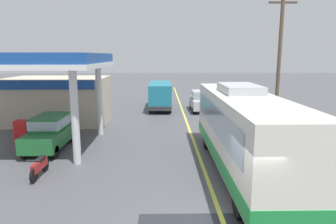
{
  "coord_description": "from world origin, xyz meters",
  "views": [
    {
      "loc": [
        -1.82,
        -8.12,
        4.98
      ],
      "look_at": [
        -1.5,
        10.0,
        1.6
      ],
      "focal_mm": 32.47,
      "sensor_mm": 36.0,
      "label": 1
    }
  ],
  "objects_px": {
    "coach_bus_main": "(244,132)",
    "car_at_pump": "(50,130)",
    "car_trailing_behind_bus": "(201,100)",
    "pedestrian_near_pump": "(69,125)",
    "minibus_opposing_lane": "(160,93)",
    "motorcycle_parked_forecourt": "(40,166)"
  },
  "relations": [
    {
      "from": "coach_bus_main",
      "to": "car_at_pump",
      "type": "distance_m",
      "value": 10.13
    },
    {
      "from": "car_at_pump",
      "to": "car_trailing_behind_bus",
      "type": "bearing_deg",
      "value": 50.13
    },
    {
      "from": "car_trailing_behind_bus",
      "to": "car_at_pump",
      "type": "bearing_deg",
      "value": -129.87
    },
    {
      "from": "car_at_pump",
      "to": "pedestrian_near_pump",
      "type": "xyz_separation_m",
      "value": [
        0.46,
        1.77,
        -0.08
      ]
    },
    {
      "from": "minibus_opposing_lane",
      "to": "pedestrian_near_pump",
      "type": "distance_m",
      "value": 11.93
    },
    {
      "from": "coach_bus_main",
      "to": "minibus_opposing_lane",
      "type": "bearing_deg",
      "value": 103.33
    },
    {
      "from": "minibus_opposing_lane",
      "to": "motorcycle_parked_forecourt",
      "type": "height_order",
      "value": "minibus_opposing_lane"
    },
    {
      "from": "coach_bus_main",
      "to": "car_trailing_behind_bus",
      "type": "relative_size",
      "value": 2.63
    },
    {
      "from": "minibus_opposing_lane",
      "to": "car_trailing_behind_bus",
      "type": "bearing_deg",
      "value": -15.66
    },
    {
      "from": "car_at_pump",
      "to": "car_trailing_behind_bus",
      "type": "height_order",
      "value": "same"
    },
    {
      "from": "pedestrian_near_pump",
      "to": "motorcycle_parked_forecourt",
      "type": "bearing_deg",
      "value": -85.34
    },
    {
      "from": "coach_bus_main",
      "to": "car_at_pump",
      "type": "bearing_deg",
      "value": 160.83
    },
    {
      "from": "car_at_pump",
      "to": "minibus_opposing_lane",
      "type": "distance_m",
      "value": 13.72
    },
    {
      "from": "minibus_opposing_lane",
      "to": "pedestrian_near_pump",
      "type": "relative_size",
      "value": 3.69
    },
    {
      "from": "pedestrian_near_pump",
      "to": "car_trailing_behind_bus",
      "type": "relative_size",
      "value": 0.4
    },
    {
      "from": "coach_bus_main",
      "to": "car_at_pump",
      "type": "xyz_separation_m",
      "value": [
        -9.55,
        3.32,
        -0.71
      ]
    },
    {
      "from": "minibus_opposing_lane",
      "to": "car_trailing_behind_bus",
      "type": "distance_m",
      "value": 3.85
    },
    {
      "from": "motorcycle_parked_forecourt",
      "to": "pedestrian_near_pump",
      "type": "relative_size",
      "value": 1.08
    },
    {
      "from": "coach_bus_main",
      "to": "pedestrian_near_pump",
      "type": "relative_size",
      "value": 6.65
    },
    {
      "from": "coach_bus_main",
      "to": "motorcycle_parked_forecourt",
      "type": "relative_size",
      "value": 6.13
    },
    {
      "from": "car_at_pump",
      "to": "car_trailing_behind_bus",
      "type": "xyz_separation_m",
      "value": [
        9.5,
        11.38,
        0.0
      ]
    },
    {
      "from": "car_trailing_behind_bus",
      "to": "coach_bus_main",
      "type": "bearing_deg",
      "value": -89.84
    }
  ]
}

